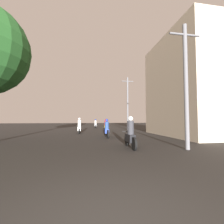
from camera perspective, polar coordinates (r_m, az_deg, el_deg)
motorcycle_black at (r=7.58m, az=6.98°, el=-8.79°), size 0.60×1.88×1.58m
motorcycle_blue at (r=12.01m, az=-2.04°, el=-6.75°), size 0.60×2.04×1.47m
motorcycle_white at (r=15.60m, az=-12.33°, el=-5.67°), size 0.60×1.89×1.59m
motorcycle_yellow at (r=19.87m, az=-2.52°, el=-5.23°), size 0.60×1.94×1.47m
motorcycle_silver at (r=25.18m, az=-6.32°, el=-4.71°), size 0.60×2.04×1.48m
building_right_near at (r=15.38m, az=28.00°, el=8.45°), size 5.43×7.92×8.68m
utility_pole_near at (r=8.11m, az=26.33°, el=10.01°), size 1.60×0.20×6.04m
utility_pole_far at (r=20.07m, az=5.99°, el=3.63°), size 1.60×0.20×7.04m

